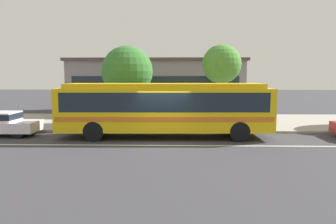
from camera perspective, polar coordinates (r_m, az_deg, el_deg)
ground_plane at (r=15.68m, az=-0.77°, el=-5.38°), size 120.00×120.00×0.00m
sidewalk_slab at (r=22.11m, az=-0.11°, el=-1.75°), size 60.00×8.00×0.12m
lane_stripe_center at (r=14.89m, az=-0.89°, el=-6.00°), size 56.00×0.16×0.01m
transit_bus at (r=16.61m, az=-0.56°, el=1.04°), size 10.96×2.68×2.83m
pedestrian_waiting_near_sign at (r=20.19m, az=5.64°, el=0.36°), size 0.39×0.39×1.66m
pedestrian_walking_along_curb at (r=19.20m, az=-9.54°, el=0.20°), size 0.43×0.43×1.76m
bus_stop_sign at (r=18.75m, az=9.96°, el=1.64°), size 0.14×0.44×2.42m
street_tree_near_stop at (r=21.17m, az=-7.31°, el=7.18°), size 3.35×3.35×5.07m
street_tree_mid_block at (r=21.18m, az=9.59°, el=8.33°), size 2.54×2.54×5.14m
station_building at (r=28.33m, az=-1.90°, el=4.66°), size 14.60×7.30×4.64m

